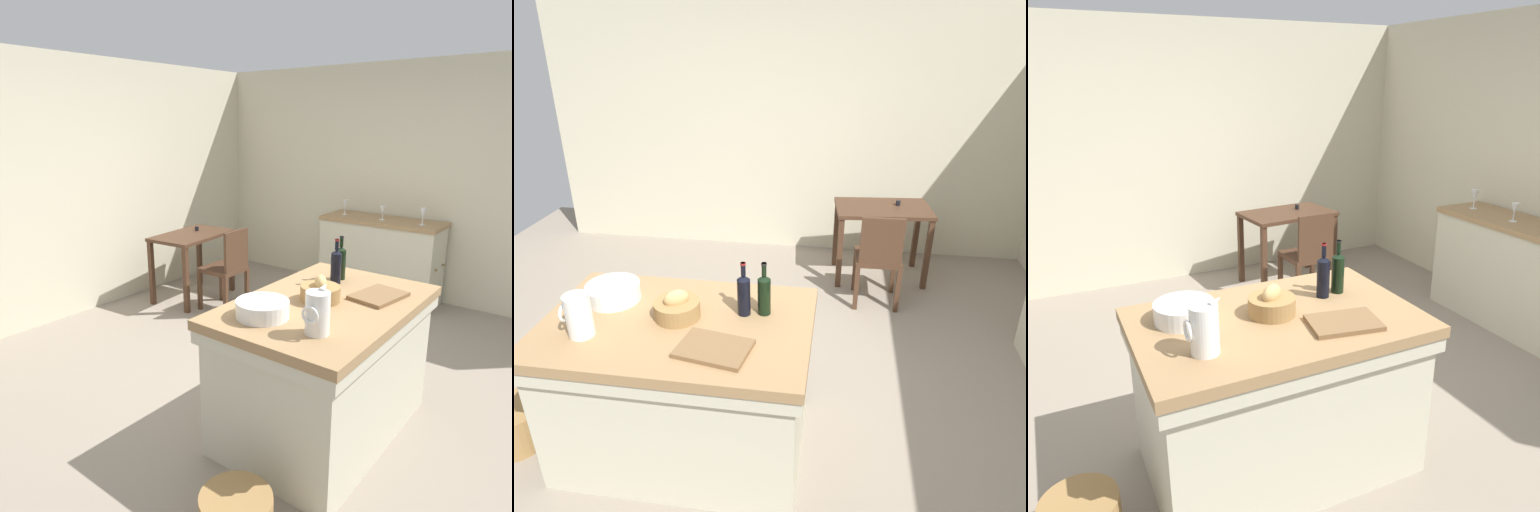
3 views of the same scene
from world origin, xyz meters
The scene contains 14 objects.
ground_plane centered at (0.00, 0.00, 0.00)m, with size 6.76×6.76×0.00m, color gray.
wall_back centered at (0.00, 2.60, 1.30)m, with size 5.32×0.12×2.60m, color beige.
island_table centered at (-0.27, -0.51, 0.48)m, with size 1.45×0.94×0.89m.
side_cabinet centered at (2.26, 0.22, 0.46)m, with size 0.52×1.34×0.92m.
writing_desk centered at (0.97, 1.91, 0.63)m, with size 0.95×0.65×0.80m.
wooden_chair centered at (0.92, 1.35, 0.48)m, with size 0.41×0.41×0.89m.
pitcher centered at (-0.71, -0.70, 1.01)m, with size 0.17×0.13×0.27m.
wash_bowl centered at (-0.71, -0.34, 0.94)m, with size 0.31×0.31×0.10m, color white.
bread_basket centered at (-0.28, -0.47, 0.94)m, with size 0.25×0.25×0.17m.
cutting_board centered at (-0.01, -0.73, 0.90)m, with size 0.35×0.24×0.02m, color brown.
wine_bottle_dark centered at (0.18, -0.36, 1.01)m, with size 0.07×0.07×0.31m.
wine_bottle_amber centered at (0.07, -0.38, 1.01)m, with size 0.07×0.07×0.31m.
wine_glass_left centered at (2.21, 0.21, 1.03)m, with size 0.07×0.07×0.15m.
wine_glass_middle centered at (2.25, 0.69, 1.04)m, with size 0.07×0.07×0.17m.
Camera 3 is at (-1.28, -2.69, 2.05)m, focal length 36.40 mm.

